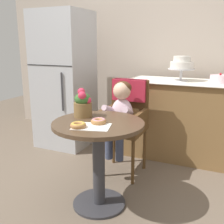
{
  "coord_description": "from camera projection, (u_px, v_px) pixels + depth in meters",
  "views": [
    {
      "loc": [
        0.93,
        -1.79,
        1.31
      ],
      "look_at": [
        0.05,
        0.15,
        0.77
      ],
      "focal_mm": 43.33,
      "sensor_mm": 36.0,
      "label": 1
    }
  ],
  "objects": [
    {
      "name": "flower_vase",
      "position": [
        83.0,
        104.0,
        2.22
      ],
      "size": [
        0.15,
        0.15,
        0.24
      ],
      "color": "brown",
      "rests_on": "cafe_table"
    },
    {
      "name": "seated_child",
      "position": [
        121.0,
        111.0,
        2.62
      ],
      "size": [
        0.27,
        0.32,
        0.73
      ],
      "color": "silver",
      "rests_on": "ground"
    },
    {
      "name": "wicker_chair",
      "position": [
        126.0,
        111.0,
        2.76
      ],
      "size": [
        0.42,
        0.45,
        0.95
      ],
      "rotation": [
        0.0,
        0.0,
        -0.01
      ],
      "color": "brown",
      "rests_on": "ground"
    },
    {
      "name": "donut_front",
      "position": [
        99.0,
        121.0,
        2.04
      ],
      "size": [
        0.12,
        0.12,
        0.04
      ],
      "color": "#AD7542",
      "rests_on": "cafe_table"
    },
    {
      "name": "tiered_cake_stand",
      "position": [
        182.0,
        65.0,
        3.0
      ],
      "size": [
        0.3,
        0.3,
        0.28
      ],
      "color": "silver",
      "rests_on": "display_counter"
    },
    {
      "name": "display_counter",
      "position": [
        193.0,
        120.0,
        3.09
      ],
      "size": [
        1.56,
        0.62,
        0.9
      ],
      "color": "olive",
      "rests_on": "ground"
    },
    {
      "name": "refrigerator",
      "position": [
        64.0,
        80.0,
        3.46
      ],
      "size": [
        0.64,
        0.63,
        1.7
      ],
      "color": "#B7BABF",
      "rests_on": "ground"
    },
    {
      "name": "back_wall",
      "position": [
        162.0,
        40.0,
        3.57
      ],
      "size": [
        4.8,
        0.1,
        2.7
      ],
      "primitive_type": "cube",
      "color": "#B2A393",
      "rests_on": "ground"
    },
    {
      "name": "paper_napkin",
      "position": [
        91.0,
        127.0,
        1.97
      ],
      "size": [
        0.31,
        0.26,
        0.0
      ],
      "primitive_type": "cube",
      "rotation": [
        0.0,
        0.0,
        0.26
      ],
      "color": "white",
      "rests_on": "cafe_table"
    },
    {
      "name": "cafe_table",
      "position": [
        99.0,
        147.0,
        2.15
      ],
      "size": [
        0.72,
        0.72,
        0.72
      ],
      "color": "#4C3826",
      "rests_on": "ground"
    },
    {
      "name": "ground_plane",
      "position": [
        99.0,
        204.0,
        2.28
      ],
      "size": [
        8.0,
        8.0,
        0.0
      ],
      "primitive_type": "plane",
      "color": "#6B5B4C"
    },
    {
      "name": "round_layer_cake",
      "position": [
        220.0,
        79.0,
        2.85
      ],
      "size": [
        0.21,
        0.21,
        0.11
      ],
      "color": "silver",
      "rests_on": "display_counter"
    },
    {
      "name": "donut_mid",
      "position": [
        78.0,
        125.0,
        1.95
      ],
      "size": [
        0.12,
        0.12,
        0.04
      ],
      "color": "#AD7542",
      "rests_on": "cafe_table"
    }
  ]
}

